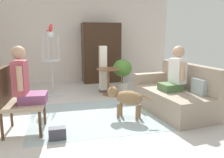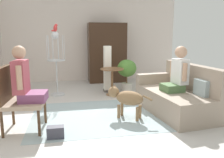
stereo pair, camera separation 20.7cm
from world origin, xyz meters
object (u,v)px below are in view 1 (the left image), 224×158
object	(u,v)px
couch	(175,96)
person_on_armchair	(24,81)
dog	(126,98)
column_lamp	(103,70)
armoire_cabinet	(101,53)
person_on_couch	(175,72)
potted_plant	(122,71)
handbag	(57,133)
round_end_table	(108,76)
parrot	(51,28)
armchair	(14,96)
bird_cage_stand	(52,62)

from	to	relation	value
couch	person_on_armchair	distance (m)	2.81
dog	column_lamp	distance (m)	2.00
dog	armoire_cabinet	distance (m)	3.37
person_on_couch	potted_plant	distance (m)	1.94
person_on_couch	handbag	bearing A→B (deg)	-162.91
round_end_table	person_on_couch	bearing A→B (deg)	-58.36
column_lamp	handbag	xyz separation A→B (m)	(-1.25, -2.61, -0.51)
dog	person_on_armchair	bearing A→B (deg)	-172.47
armoire_cabinet	dog	bearing A→B (deg)	-94.02
parrot	column_lamp	world-z (taller)	parrot
armchair	bird_cage_stand	xyz separation A→B (m)	(0.58, 2.12, 0.26)
person_on_couch	potted_plant	size ratio (longest dim) A/B	1.01
armchair	parrot	distance (m)	2.44
potted_plant	handbag	world-z (taller)	potted_plant
parrot	armoire_cabinet	xyz separation A→B (m)	(1.50, 1.41, -0.73)
armoire_cabinet	person_on_armchair	bearing A→B (deg)	-118.49
armchair	handbag	size ratio (longest dim) A/B	4.13
couch	column_lamp	size ratio (longest dim) A/B	1.49
couch	parrot	world-z (taller)	parrot
armchair	handbag	xyz separation A→B (m)	(0.62, -0.42, -0.50)
round_end_table	handbag	distance (m)	2.63
armchair	round_end_table	xyz separation A→B (m)	(1.92, 1.83, -0.11)
armchair	armoire_cabinet	size ratio (longest dim) A/B	0.56
potted_plant	column_lamp	xyz separation A→B (m)	(-0.51, 0.05, 0.04)
handbag	armchair	bearing A→B (deg)	146.18
couch	dog	world-z (taller)	couch
parrot	armoire_cabinet	size ratio (longest dim) A/B	0.10
couch	column_lamp	bearing A→B (deg)	119.16
bird_cage_stand	parrot	world-z (taller)	parrot
parrot	armoire_cabinet	bearing A→B (deg)	43.19
dog	bird_cage_stand	xyz separation A→B (m)	(-1.28, 1.91, 0.47)
handbag	potted_plant	bearing A→B (deg)	55.42
person_on_armchair	potted_plant	distance (m)	3.10
potted_plant	dog	bearing A→B (deg)	-105.03
bird_cage_stand	armoire_cabinet	world-z (taller)	armoire_cabinet
dog	column_lamp	bearing A→B (deg)	89.84
potted_plant	parrot	bearing A→B (deg)	-179.21
column_lamp	armchair	bearing A→B (deg)	-130.45
bird_cage_stand	dog	bearing A→B (deg)	-56.08
person_on_couch	round_end_table	distance (m)	1.85
person_on_armchair	bird_cage_stand	xyz separation A→B (m)	(0.40, 2.13, 0.03)
person_on_couch	bird_cage_stand	world-z (taller)	bird_cage_stand
potted_plant	person_on_couch	bearing A→B (deg)	-75.06
couch	parrot	bearing A→B (deg)	142.12
dog	parrot	size ratio (longest dim) A/B	3.89
dog	armchair	bearing A→B (deg)	-173.66
parrot	round_end_table	bearing A→B (deg)	-12.13
armoire_cabinet	potted_plant	bearing A→B (deg)	-78.33
dog	parrot	world-z (taller)	parrot
potted_plant	armoire_cabinet	xyz separation A→B (m)	(-0.29, 1.38, 0.37)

